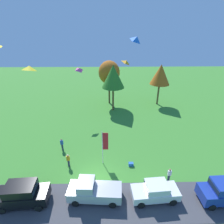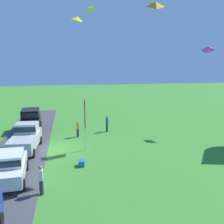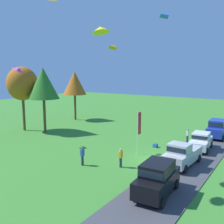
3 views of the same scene
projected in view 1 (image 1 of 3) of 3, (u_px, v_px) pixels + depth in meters
name	position (u px, v px, depth m)	size (l,w,h in m)	color
ground_plane	(96.00, 178.00, 19.05)	(120.00, 120.00, 0.00)	#3D842D
pavement_strip	(94.00, 202.00, 16.40)	(36.00, 4.40, 0.06)	#424247
car_suv_mid_row	(22.00, 194.00, 15.79)	(4.71, 2.28, 2.28)	black
car_pickup_by_flagpole	(93.00, 190.00, 16.34)	(5.11, 2.30, 2.14)	#B7B7BC
car_sedan_near_entrance	(155.00, 191.00, 16.36)	(4.52, 2.22, 1.84)	white
person_on_lawn	(62.00, 144.00, 23.14)	(0.36, 0.24, 1.71)	#2D334C
person_beside_suv	(68.00, 160.00, 20.35)	(0.36, 0.24, 1.71)	#2D334C
person_watching_sky	(169.00, 175.00, 18.31)	(0.36, 0.24, 1.71)	#2D334C
tree_center_back	(109.00, 73.00, 35.11)	(4.27, 4.27, 9.01)	brown
tree_lone_near	(113.00, 76.00, 31.96)	(4.21, 4.21, 8.88)	brown
tree_left_of_center	(160.00, 75.00, 34.81)	(3.96, 3.96, 8.37)	brown
flag_banner	(104.00, 144.00, 19.95)	(0.71, 0.08, 4.54)	silver
cooler_box	(131.00, 164.00, 20.72)	(0.56, 0.40, 0.40)	blue
kite_diamond_topmost	(137.00, 39.00, 13.95)	(0.97, 0.71, 0.39)	blue
kite_delta_high_right	(29.00, 68.00, 15.96)	(1.32, 1.32, 0.44)	yellow
kite_diamond_trailing_tail	(127.00, 62.00, 20.70)	(0.98, 0.84, 0.33)	orange
kite_diamond_high_left	(80.00, 69.00, 28.86)	(1.07, 1.05, 0.40)	#EA4C9E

